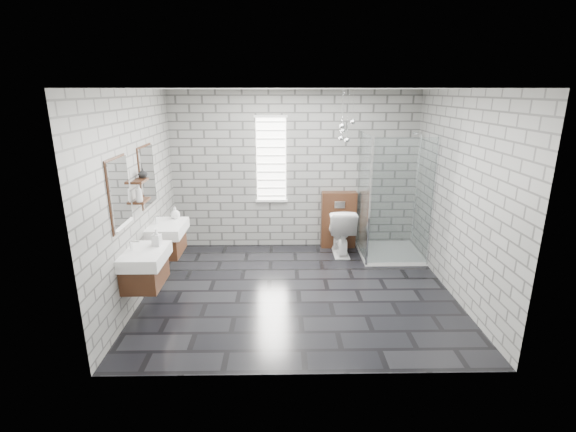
{
  "coord_description": "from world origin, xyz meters",
  "views": [
    {
      "loc": [
        -0.23,
        -5.27,
        2.69
      ],
      "look_at": [
        -0.14,
        0.35,
        0.98
      ],
      "focal_mm": 26.0,
      "sensor_mm": 36.0,
      "label": 1
    }
  ],
  "objects_px": {
    "vanity_left": "(142,258)",
    "shower_enclosure": "(387,229)",
    "toilet": "(341,231)",
    "vanity_right": "(165,230)",
    "cistern_panel": "(338,220)"
  },
  "relations": [
    {
      "from": "vanity_right",
      "to": "toilet",
      "type": "distance_m",
      "value": 2.87
    },
    {
      "from": "cistern_panel",
      "to": "toilet",
      "type": "relative_size",
      "value": 1.25
    },
    {
      "from": "vanity_right",
      "to": "toilet",
      "type": "bearing_deg",
      "value": 19.96
    },
    {
      "from": "vanity_right",
      "to": "toilet",
      "type": "height_order",
      "value": "vanity_right"
    },
    {
      "from": "vanity_left",
      "to": "cistern_panel",
      "type": "relative_size",
      "value": 1.57
    },
    {
      "from": "shower_enclosure",
      "to": "vanity_left",
      "type": "bearing_deg",
      "value": -152.28
    },
    {
      "from": "vanity_left",
      "to": "toilet",
      "type": "relative_size",
      "value": 1.96
    },
    {
      "from": "vanity_left",
      "to": "shower_enclosure",
      "type": "xyz_separation_m",
      "value": [
        3.41,
        1.79,
        -0.25
      ]
    },
    {
      "from": "vanity_left",
      "to": "shower_enclosure",
      "type": "bearing_deg",
      "value": 27.72
    },
    {
      "from": "vanity_right",
      "to": "shower_enclosure",
      "type": "bearing_deg",
      "value": 12.51
    },
    {
      "from": "vanity_left",
      "to": "toilet",
      "type": "distance_m",
      "value": 3.37
    },
    {
      "from": "shower_enclosure",
      "to": "toilet",
      "type": "height_order",
      "value": "shower_enclosure"
    },
    {
      "from": "vanity_right",
      "to": "cistern_panel",
      "type": "bearing_deg",
      "value": 25.42
    },
    {
      "from": "vanity_left",
      "to": "shower_enclosure",
      "type": "height_order",
      "value": "shower_enclosure"
    },
    {
      "from": "vanity_left",
      "to": "toilet",
      "type": "bearing_deg",
      "value": 36.84
    }
  ]
}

